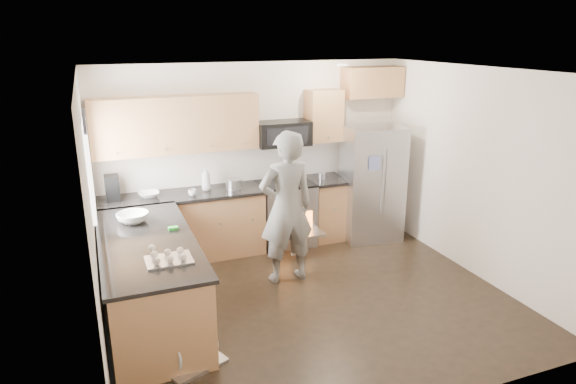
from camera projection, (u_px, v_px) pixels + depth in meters
name	position (u px, v px, depth m)	size (l,w,h in m)	color
ground	(310.00, 299.00, 5.98)	(4.50, 4.50, 0.00)	black
room_shell	(308.00, 160.00, 5.48)	(4.54, 4.04, 2.62)	white
back_cabinet_run	(221.00, 186.00, 7.05)	(4.45, 0.64, 2.50)	#AF7146
peninsula	(150.00, 279.00, 5.46)	(0.96, 2.36, 1.04)	#AF7146
stove_range	(286.00, 199.00, 7.41)	(0.76, 0.97, 1.79)	#B7B7BC
refrigerator	(372.00, 183.00, 7.58)	(0.91, 0.75, 1.69)	#B7B7BC
person	(286.00, 208.00, 6.21)	(0.69, 0.45, 1.90)	gray
dish_rack	(191.00, 355.00, 4.79)	(0.67, 0.61, 0.34)	#B7B7BC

